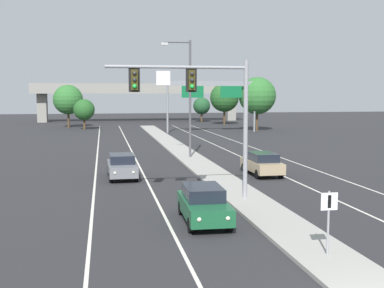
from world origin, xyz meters
name	(u,v)px	position (x,y,z in m)	size (l,w,h in m)	color
median_island	(227,185)	(0.00, 18.00, 0.07)	(2.40, 110.00, 0.15)	#9E9B93
lane_stripe_oncoming_center	(141,170)	(-4.70, 25.00, 0.00)	(0.14, 100.00, 0.01)	silver
lane_stripe_receding_center	(263,167)	(4.70, 25.00, 0.00)	(0.14, 100.00, 0.01)	silver
edge_stripe_left	(96,171)	(-8.00, 25.00, 0.00)	(0.14, 100.00, 0.01)	silver
edge_stripe_right	(303,166)	(8.00, 25.00, 0.00)	(0.14, 100.00, 0.01)	silver
overhead_signal_mast	(202,99)	(-2.43, 13.87, 5.33)	(7.30, 0.44, 7.20)	gray
median_sign_post	(329,213)	(0.06, 4.57, 1.59)	(0.60, 0.10, 2.20)	gray
street_lamp_median	(188,92)	(-0.25, 30.69, 5.79)	(2.58, 0.28, 10.00)	#4C4C51
car_oncoming_green	(204,204)	(-3.14, 9.99, 0.82)	(1.92, 4.51, 1.58)	#195633
car_oncoming_grey	(122,166)	(-6.23, 21.94, 0.82)	(1.90, 4.50, 1.58)	slate
car_receding_tan	(262,163)	(3.36, 21.35, 0.82)	(1.87, 4.49, 1.58)	tan
highway_sign_gantry	(212,90)	(8.20, 58.58, 6.16)	(13.28, 0.42, 7.50)	gray
overpass_bridge	(140,93)	(0.00, 89.08, 5.78)	(42.40, 6.40, 7.65)	gray
tree_far_right_a	(257,96)	(15.52, 59.88, 5.31)	(5.62, 5.62, 8.13)	#4C3823
tree_far_right_c	(224,98)	(14.26, 75.06, 4.92)	(5.21, 5.21, 7.53)	#4C3823
tree_far_left_c	(84,110)	(-10.33, 67.46, 3.12)	(3.31, 3.31, 4.79)	#4C3823
tree_far_right_b	(202,106)	(11.99, 84.48, 3.20)	(3.39, 3.39, 4.91)	#4C3823
tree_far_left_b	(68,100)	(-13.10, 72.65, 4.64)	(4.91, 4.91, 7.10)	#4C3823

